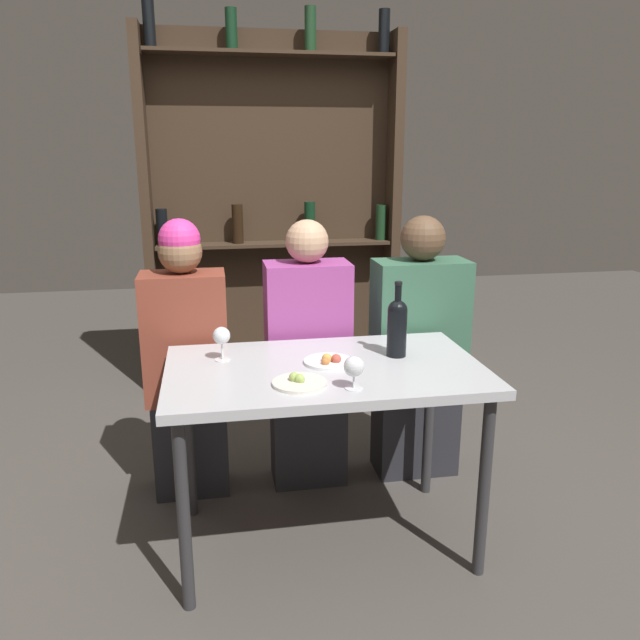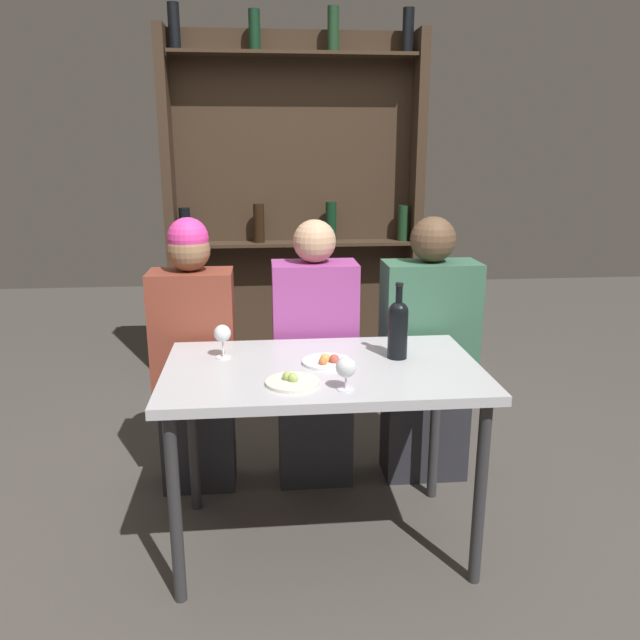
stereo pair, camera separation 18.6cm
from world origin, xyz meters
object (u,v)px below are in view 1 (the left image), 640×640
wine_bottle (397,325)px  seated_person_center (308,363)px  wine_glass_1 (222,337)px  seated_person_left (187,366)px  food_plate_1 (329,361)px  wine_glass_0 (354,367)px  food_plate_0 (299,382)px  seated_person_right (418,357)px

wine_bottle → seated_person_center: 0.59m
wine_glass_1 → seated_person_left: (-0.15, 0.37, -0.24)m
wine_bottle → food_plate_1: 0.30m
wine_glass_0 → wine_glass_1: wine_glass_1 is taller
food_plate_0 → seated_person_center: bearing=78.7°
seated_person_right → food_plate_0: bearing=-134.4°
wine_glass_0 → seated_person_right: size_ratio=0.09×
wine_bottle → food_plate_0: size_ratio=1.56×
food_plate_1 → seated_person_left: bearing=138.7°
wine_glass_0 → food_plate_0: wine_glass_0 is taller
food_plate_0 → seated_person_right: size_ratio=0.15×
seated_person_center → seated_person_right: (0.53, 0.00, 0.00)m
wine_bottle → seated_person_center: (-0.28, 0.43, -0.29)m
food_plate_1 → food_plate_0: bearing=-125.8°
wine_glass_0 → seated_person_right: 0.92m
seated_person_left → food_plate_1: bearing=-41.3°
seated_person_center → wine_glass_0: bearing=-86.9°
food_plate_1 → seated_person_center: (-0.01, 0.48, -0.17)m
food_plate_1 → seated_person_center: 0.51m
wine_glass_0 → food_plate_0: 0.20m
wine_glass_0 → seated_person_left: size_ratio=0.09×
food_plate_1 → seated_person_center: bearing=90.7°
seated_person_center → food_plate_1: bearing=-89.3°
seated_person_right → food_plate_1: bearing=-137.4°
food_plate_1 → wine_glass_0: bearing=-82.4°
wine_glass_0 → seated_person_center: 0.78m
food_plate_0 → seated_person_left: seated_person_left is taller
wine_glass_1 → seated_person_right: 1.02m
seated_person_left → wine_glass_0: bearing=-52.0°
food_plate_0 → wine_bottle: bearing=30.0°
wine_glass_0 → food_plate_1: bearing=97.6°
wine_bottle → seated_person_center: seated_person_center is taller
wine_glass_0 → seated_person_right: bearing=56.9°
wine_bottle → food_plate_1: bearing=-170.5°
wine_bottle → food_plate_1: size_ratio=1.58×
seated_person_left → seated_person_center: size_ratio=1.01×
wine_bottle → seated_person_left: (-0.82, 0.43, -0.27)m
wine_glass_0 → food_plate_1: 0.28m
wine_bottle → wine_glass_1: bearing=174.5°
wine_bottle → seated_person_right: (0.24, 0.43, -0.29)m
wine_glass_0 → food_plate_1: size_ratio=0.62×
wine_glass_1 → food_plate_0: bearing=-50.5°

